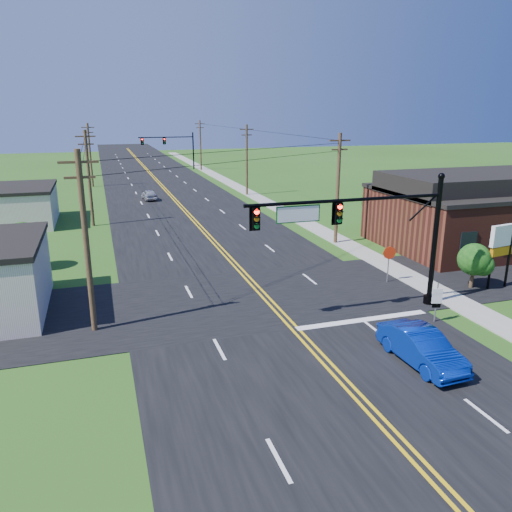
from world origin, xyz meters
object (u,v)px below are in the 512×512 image
object	(u,v)px
blue_car	(421,348)
route_sign	(437,300)
signal_mast_main	(364,229)
stop_sign	(389,257)
signal_mast_far	(170,145)

from	to	relation	value
blue_car	route_sign	size ratio (longest dim) A/B	2.14
signal_mast_main	stop_sign	xyz separation A→B (m)	(4.22, 3.98, -3.01)
signal_mast_far	blue_car	size ratio (longest dim) A/B	2.37
stop_sign	blue_car	bearing A→B (deg)	-103.99
signal_mast_main	blue_car	size ratio (longest dim) A/B	2.44
signal_mast_far	route_sign	xyz separation A→B (m)	(3.06, -74.31, -3.28)
blue_car	route_sign	xyz separation A→B (m)	(3.42, 3.61, 0.50)
signal_mast_main	blue_car	world-z (taller)	signal_mast_main
signal_mast_main	route_sign	world-z (taller)	signal_mast_main
signal_mast_far	route_sign	distance (m)	74.45
stop_sign	route_sign	bearing A→B (deg)	-89.19
signal_mast_far	blue_car	distance (m)	78.01
blue_car	route_sign	bearing A→B (deg)	44.21
signal_mast_main	blue_car	distance (m)	7.14
signal_mast_far	route_sign	bearing A→B (deg)	-87.64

